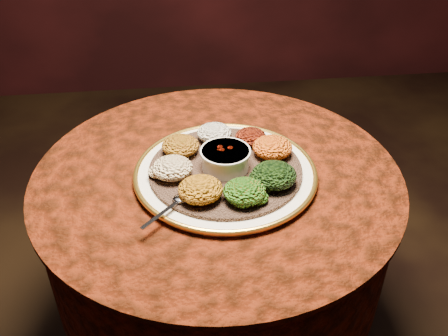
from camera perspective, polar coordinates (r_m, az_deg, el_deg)
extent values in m
cylinder|color=black|center=(1.56, -0.68, -12.21)|extent=(0.12, 0.12, 0.68)
cylinder|color=black|center=(1.32, -0.79, -1.65)|extent=(0.80, 0.80, 0.04)
cylinder|color=#4B1506|center=(1.41, -0.74, -6.34)|extent=(0.93, 0.93, 0.34)
cylinder|color=#4B1506|center=(1.30, -0.80, -0.71)|extent=(0.96, 0.96, 0.01)
cylinder|color=silver|center=(1.28, 0.16, -0.65)|extent=(0.52, 0.52, 0.02)
torus|color=gold|center=(1.27, 0.16, -0.40)|extent=(0.47, 0.47, 0.01)
cylinder|color=brown|center=(1.27, 0.16, -0.14)|extent=(0.44, 0.44, 0.01)
cylinder|color=silver|center=(1.25, 0.16, 1.02)|extent=(0.12, 0.12, 0.05)
cylinder|color=silver|center=(1.24, 0.16, 1.92)|extent=(0.13, 0.13, 0.01)
cylinder|color=#660B05|center=(1.24, 0.16, 1.63)|extent=(0.10, 0.10, 0.01)
ellipsoid|color=silver|center=(1.16, -4.82, -3.46)|extent=(0.05, 0.03, 0.01)
cube|color=silver|center=(1.13, -7.20, -5.25)|extent=(0.09, 0.10, 0.00)
ellipsoid|color=silver|center=(1.36, -1.12, 4.03)|extent=(0.09, 0.09, 0.05)
ellipsoid|color=black|center=(1.35, 3.06, 3.60)|extent=(0.08, 0.08, 0.04)
ellipsoid|color=#C99610|center=(1.31, 5.55, 2.38)|extent=(0.10, 0.10, 0.05)
ellipsoid|color=black|center=(1.20, 5.74, -0.82)|extent=(0.11, 0.10, 0.05)
ellipsoid|color=#902809|center=(1.15, 2.36, -2.69)|extent=(0.10, 0.10, 0.05)
ellipsoid|color=#B96B10|center=(1.16, -2.70, -2.46)|extent=(0.11, 0.10, 0.05)
ellipsoid|color=maroon|center=(1.23, -5.92, 0.01)|extent=(0.10, 0.10, 0.05)
ellipsoid|color=brown|center=(1.31, -5.00, 2.56)|extent=(0.10, 0.09, 0.05)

